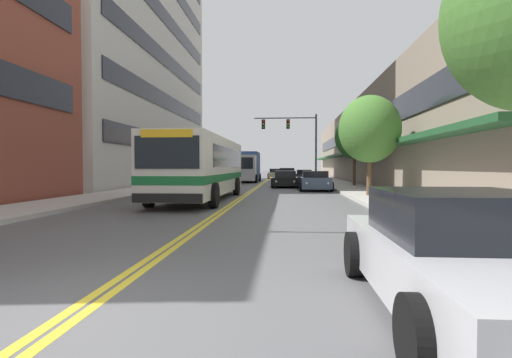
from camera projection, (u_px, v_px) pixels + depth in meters
name	position (u px, v px, depth m)	size (l,w,h in m)	color
ground_plane	(264.00, 182.00, 41.27)	(240.00, 240.00, 0.00)	#565659
sidewalk_left	(197.00, 181.00, 41.80)	(3.02, 106.00, 0.16)	#B2ADA5
sidewalk_right	(332.00, 182.00, 40.73)	(3.02, 106.00, 0.16)	#B2ADA5
centre_line	(264.00, 182.00, 41.27)	(0.34, 106.00, 0.01)	yellow
office_tower_left	(107.00, 23.00, 37.82)	(12.08, 29.88, 30.52)	#BCB7AD
storefront_row_right	(390.00, 143.00, 40.17)	(9.10, 68.00, 7.95)	gray
city_bus	(203.00, 165.00, 19.59)	(2.89, 11.55, 2.95)	silver
car_white_parked_left_mid	(218.00, 177.00, 38.42)	(2.01, 4.15, 1.22)	white
car_red_parked_left_far	(204.00, 179.00, 32.04)	(2.21, 4.74, 1.39)	maroon
car_silver_parked_right_foreground	(465.00, 257.00, 4.42)	(2.18, 4.76, 1.34)	#B7B7BC
car_slate_blue_parked_right_mid	(315.00, 181.00, 27.05)	(2.19, 4.15, 1.32)	#475675
car_charcoal_parked_right_far	(304.00, 175.00, 46.38)	(2.21, 4.35, 1.26)	#232328
car_beige_moving_lead	(287.00, 175.00, 44.65)	(2.13, 4.67, 1.46)	#BCAD89
car_black_moving_second	(285.00, 179.00, 31.56)	(2.15, 4.77, 1.28)	black
car_champagne_moving_third	(276.00, 174.00, 54.98)	(2.21, 4.77, 1.33)	beige
box_truck	(247.00, 166.00, 41.83)	(2.56, 7.38, 3.16)	#B7B7BC
traffic_signal_mast	(295.00, 134.00, 39.19)	(6.17, 0.38, 6.75)	#47474C
street_tree_right_mid	(370.00, 129.00, 20.41)	(3.14, 3.14, 5.11)	brown
street_tree_right_far	(355.00, 137.00, 31.10)	(3.04, 3.04, 5.42)	brown
fire_hydrant	(414.00, 202.00, 11.35)	(0.35, 0.27, 0.90)	red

